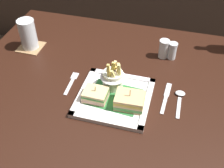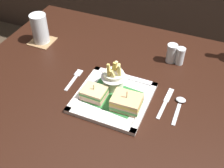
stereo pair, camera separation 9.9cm
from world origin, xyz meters
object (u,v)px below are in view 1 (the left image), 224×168
Objects in this scene: spoon at (180,97)px; fries_cup at (113,77)px; sandwich_half_left at (96,95)px; sandwich_half_right at (130,101)px; water_glass at (28,36)px; salt_shaker at (164,50)px; knife at (166,96)px; square_plate at (114,97)px; dining_table at (110,114)px; pepper_shaker at (172,52)px; fork at (72,82)px.

fries_cup is at bearing -176.12° from spoon.
sandwich_half_left is 0.30m from spoon.
sandwich_half_right is at bearing 0.00° from sandwich_half_left.
sandwich_half_left is 0.64× the size of water_glass.
knife is at bearing -79.29° from salt_shaker.
water_glass reaches higher than knife.
fries_cup is (-0.02, 0.05, 0.05)m from square_plate.
square_plate reaches higher than dining_table.
fries_cup is 0.74× the size of knife.
pepper_shaker is at bearing 54.73° from sandwich_half_left.
water_glass reaches higher than square_plate.
sandwich_half_right is 0.78× the size of water_glass.
square_plate is 0.07m from sandwich_half_left.
fork is (-0.16, -0.01, -0.06)m from fries_cup.
spoon is (0.05, 0.01, 0.00)m from knife.
dining_table is 0.30m from spoon.
spoon is at bearing 3.88° from fries_cup.
dining_table is 14.16× the size of salt_shaker.
pepper_shaker is (0.34, 0.25, 0.03)m from fork.
sandwich_half_right is at bearing -102.50° from salt_shaker.
sandwich_half_left reaches higher than knife.
fork is at bearing -173.05° from dining_table.
pepper_shaker is (0.17, 0.29, 0.03)m from square_plate.
knife is 2.01× the size of salt_shaker.
dining_table is at bearing -125.27° from salt_shaker.
sandwich_half_left is (-0.06, -0.03, 0.02)m from square_plate.
dining_table is 0.20m from sandwich_half_left.
salt_shaker is at bearing 58.52° from fries_cup.
spoon is at bearing 1.08° from dining_table.
fries_cup is at bearing 2.17° from fork.
salt_shaker is (0.31, 0.25, 0.03)m from fork.
fries_cup reaches higher than dining_table.
sandwich_half_left is at bearing -156.10° from square_plate.
square_plate is 1.58× the size of knife.
fork and knife have the same top height.
water_glass is (-0.37, 0.23, 0.03)m from sandwich_half_left.
dining_table is 13.71× the size of sandwich_half_left.
salt_shaker is 0.04m from pepper_shaker.
fork is at bearing -177.45° from knife.
sandwich_half_left is at bearing -180.00° from sandwich_half_right.
salt_shaker is at bearing 39.05° from fork.
knife is at bearing -13.84° from water_glass.
sandwich_half_right is at bearing -143.56° from knife.
sandwich_half_right is 1.26× the size of salt_shaker.
pepper_shaker is at bearing 8.09° from water_glass.
dining_table is at bearing 119.22° from square_plate.
knife is (0.11, 0.08, -0.03)m from sandwich_half_right.
pepper_shaker is at bearing 71.62° from sandwich_half_right.
spoon is at bearing 8.02° from knife.
knife is 0.24m from salt_shaker.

